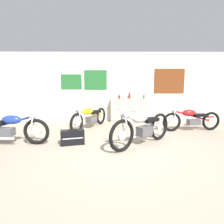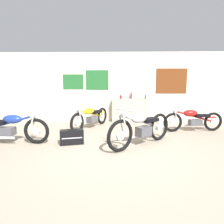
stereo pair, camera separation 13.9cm
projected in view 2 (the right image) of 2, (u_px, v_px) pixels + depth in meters
ground_plane at (119, 153)px, 3.73m from camera, size 24.00×24.00×0.00m
wall_back at (118, 87)px, 7.17m from camera, size 10.00×0.07×2.80m
sill_counter at (131, 110)px, 7.12m from camera, size 1.50×0.28×0.94m
bottle_leftmost at (121, 97)px, 7.02m from camera, size 0.08×0.08×0.18m
bottle_left_center at (131, 95)px, 7.07m from camera, size 0.06×0.06×0.30m
bottle_center at (146, 97)px, 7.00m from camera, size 0.07×0.07×0.19m
motorcycle_red at (193, 119)px, 5.56m from camera, size 1.95×0.64×0.77m
motorcycle_blue at (9, 127)px, 4.37m from camera, size 2.07×0.64×0.82m
motorcycle_yellow at (91, 117)px, 6.00m from camera, size 1.06×1.99×0.80m
motorcycle_silver at (142, 128)px, 4.20m from camera, size 1.66×1.40×0.92m
hard_case_black at (72, 137)px, 4.32m from camera, size 0.60×0.35×0.39m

